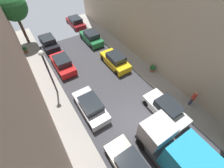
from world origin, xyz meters
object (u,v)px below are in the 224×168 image
parked_car_right_3 (91,38)px  street_tree_0 (12,7)px  parked_car_right_1 (166,109)px  potted_plant_1 (153,68)px  parked_car_right_2 (115,60)px  delivery_truck (187,166)px  parked_car_left_3 (91,106)px  pedestrian (194,98)px  parked_car_left_4 (63,64)px  parked_car_right_4 (76,23)px  potted_plant_3 (25,50)px  parked_car_left_5 (49,42)px  parked_car_left_2 (131,168)px  lamp_post (47,67)px

parked_car_right_3 → street_tree_0: (-7.62, 4.56, 4.20)m
parked_car_right_1 → potted_plant_1: bearing=58.5°
parked_car_right_2 → delivery_truck: 12.25m
parked_car_left_3 → delivery_truck: size_ratio=0.64×
delivery_truck → pedestrian: delivery_truck is taller
parked_car_left_4 → parked_car_right_4: size_ratio=1.00×
parked_car_right_4 → delivery_truck: 23.49m
parked_car_right_2 → delivery_truck: delivery_truck is taller
parked_car_left_3 → pedestrian: bearing=-28.7°
parked_car_right_3 → potted_plant_3: (-8.42, 2.21, -0.11)m
pedestrian → potted_plant_3: pedestrian is taller
parked_car_right_4 → parked_car_right_1: bearing=-90.0°
parked_car_right_1 → parked_car_right_4: (0.00, 19.40, 0.00)m
parked_car_left_5 → street_tree_0: (-2.22, 2.54, 4.20)m
parked_car_left_2 → delivery_truck: delivery_truck is taller
parked_car_right_4 → lamp_post: bearing=-121.7°
parked_car_left_2 → parked_car_right_3: size_ratio=1.00×
parked_car_left_5 → street_tree_0: 5.39m
parked_car_left_5 → potted_plant_1: bearing=-53.9°
parked_car_left_2 → parked_car_right_2: same height
pedestrian → parked_car_left_4: bearing=125.4°
parked_car_left_4 → lamp_post: size_ratio=0.84×
potted_plant_1 → lamp_post: (-10.18, 2.87, 2.88)m
parked_car_left_2 → parked_car_right_4: bearing=75.8°
lamp_post → parked_car_right_4: bearing=58.3°
potted_plant_1 → parked_car_right_1: bearing=-121.5°
parked_car_right_1 → street_tree_0: street_tree_0 is taller
parked_car_right_2 → delivery_truck: bearing=-102.8°
parked_car_right_3 → pedestrian: bearing=-79.4°
parked_car_left_5 → parked_car_right_4: (5.40, 3.36, 0.00)m
parked_car_left_4 → parked_car_left_3: bearing=-90.0°
delivery_truck → potted_plant_1: 10.33m
parked_car_left_3 → delivery_truck: bearing=-70.8°
parked_car_left_4 → street_tree_0: size_ratio=0.65×
parked_car_left_3 → street_tree_0: size_ratio=0.65×
parked_car_right_4 → pedestrian: (2.73, -20.02, 0.35)m
parked_car_left_2 → pedestrian: size_ratio=2.44×
parked_car_left_4 → street_tree_0: (-2.22, 7.77, 4.20)m
parked_car_left_2 → parked_car_left_3: same height
parked_car_right_1 → pedestrian: bearing=-12.8°
parked_car_right_2 → parked_car_left_2: bearing=-118.4°
parked_car_left_4 → parked_car_right_4: 10.14m
parked_car_right_3 → potted_plant_1: parked_car_right_3 is taller
parked_car_right_3 → pedestrian: size_ratio=2.44×
pedestrian → street_tree_0: 22.15m
parked_car_right_2 → potted_plant_3: bearing=135.6°
parked_car_left_3 → delivery_truck: (2.70, -7.75, 1.07)m
parked_car_right_4 → lamp_post: 14.17m
parked_car_right_2 → potted_plant_1: (2.88, -3.29, -0.12)m
parked_car_right_2 → pedestrian: bearing=-72.4°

